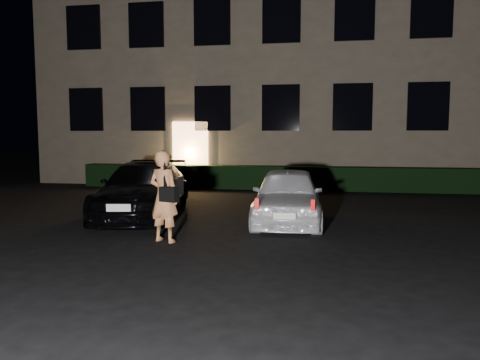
# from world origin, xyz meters

# --- Properties ---
(ground) EXTENTS (80.00, 80.00, 0.00)m
(ground) POSITION_xyz_m (0.00, 0.00, 0.00)
(ground) COLOR black
(ground) RESTS_ON ground
(building) EXTENTS (20.00, 8.11, 12.00)m
(building) POSITION_xyz_m (-0.00, 14.99, 6.00)
(building) COLOR brown
(building) RESTS_ON ground
(hedge) EXTENTS (15.00, 0.70, 0.85)m
(hedge) POSITION_xyz_m (0.00, 10.50, 0.42)
(hedge) COLOR black
(hedge) RESTS_ON ground
(sedan) EXTENTS (2.60, 4.82, 1.33)m
(sedan) POSITION_xyz_m (-2.81, 4.33, 0.66)
(sedan) COLOR black
(sedan) RESTS_ON ground
(hatch) EXTENTS (1.66, 3.81, 1.28)m
(hatch) POSITION_xyz_m (0.78, 4.01, 0.64)
(hatch) COLOR white
(hatch) RESTS_ON ground
(man) EXTENTS (0.74, 0.62, 1.74)m
(man) POSITION_xyz_m (-1.37, 1.73, 0.87)
(man) COLOR #D78450
(man) RESTS_ON ground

